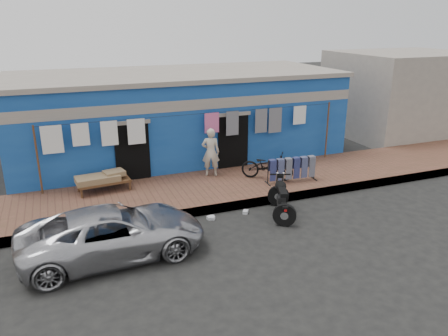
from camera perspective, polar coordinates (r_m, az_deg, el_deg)
ground at (r=11.35m, az=3.71°, el=-8.57°), size 80.00×80.00×0.00m
sidewalk at (r=13.83m, az=-1.50°, el=-2.77°), size 28.00×3.00×0.25m
curb at (r=12.58m, az=0.75°, el=-5.04°), size 28.00×0.10×0.25m
building at (r=17.03m, az=-6.14°, el=6.79°), size 12.20×5.20×3.36m
neighbor_right at (r=22.47m, az=22.34°, el=8.99°), size 6.00×5.00×3.80m
clothesline at (r=14.33m, az=-4.73°, el=5.03°), size 10.06×0.06×2.10m
car at (r=10.41m, az=-14.29°, el=-8.11°), size 4.37×2.16×1.21m
seated_person at (r=14.42m, az=-1.75°, el=2.09°), size 0.68×0.56×1.62m
bicycle at (r=14.22m, az=5.67°, el=0.64°), size 1.71×1.48×1.09m
motorcycle at (r=12.22m, az=7.53°, el=-3.85°), size 1.70×2.05×1.07m
charpoy at (r=13.77m, az=-15.42°, el=-1.79°), size 1.78×1.09×0.55m
jeans_rack at (r=14.14m, az=8.83°, el=-0.18°), size 1.77×0.61×0.82m
litter_a at (r=12.09m, az=-1.74°, el=-6.51°), size 0.22×0.18×0.09m
litter_b at (r=12.44m, az=2.83°, el=-5.75°), size 0.21×0.22×0.09m
litter_c at (r=12.09m, az=-1.65°, el=-6.51°), size 0.21×0.24×0.08m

